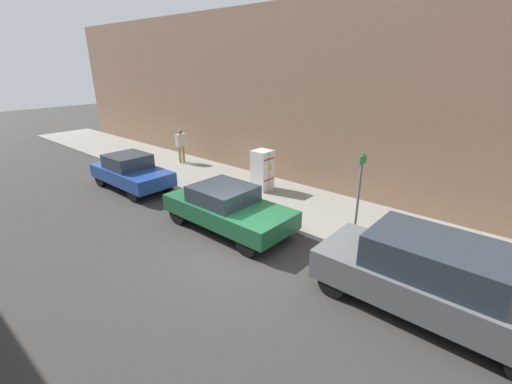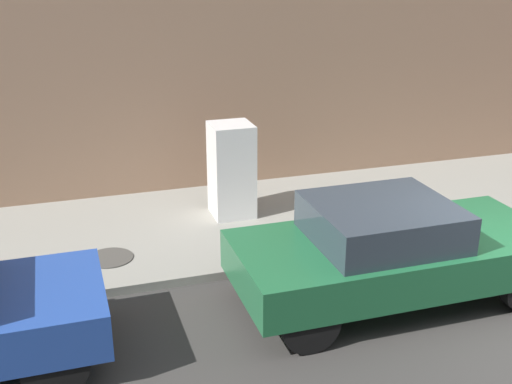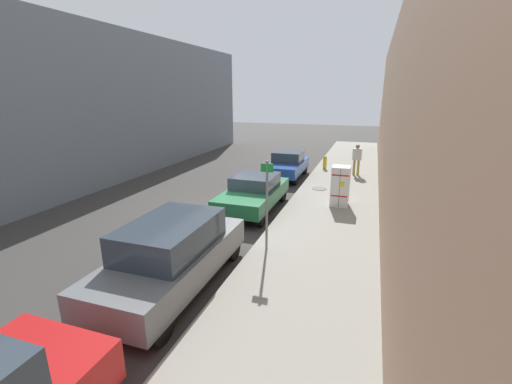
# 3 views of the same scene
# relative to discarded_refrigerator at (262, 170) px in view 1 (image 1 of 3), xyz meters

# --- Properties ---
(ground_plane) EXTENTS (80.00, 80.00, 0.00)m
(ground_plane) POSITION_rel_discarded_refrigerator_xyz_m (4.28, 2.67, -0.95)
(ground_plane) COLOR #383533
(sidewalk_slab) EXTENTS (3.65, 44.00, 0.14)m
(sidewalk_slab) POSITION_rel_discarded_refrigerator_xyz_m (0.27, 2.67, -0.88)
(sidewalk_slab) COLOR gray
(sidewalk_slab) RESTS_ON ground
(building_facade_near) EXTENTS (2.17, 39.60, 7.28)m
(building_facade_near) POSITION_rel_discarded_refrigerator_xyz_m (-2.64, 2.67, 2.69)
(building_facade_near) COLOR #937056
(building_facade_near) RESTS_ON ground
(discarded_refrigerator) EXTENTS (0.71, 0.71, 1.63)m
(discarded_refrigerator) POSITION_rel_discarded_refrigerator_xyz_m (0.00, 0.00, 0.00)
(discarded_refrigerator) COLOR white
(discarded_refrigerator) RESTS_ON sidewalk_slab
(manhole_cover) EXTENTS (0.70, 0.70, 0.02)m
(manhole_cover) POSITION_rel_discarded_refrigerator_xyz_m (1.14, -2.24, -0.81)
(manhole_cover) COLOR #47443F
(manhole_cover) RESTS_ON sidewalk_slab
(street_sign_post) EXTENTS (0.36, 0.07, 2.67)m
(street_sign_post) POSITION_rel_discarded_refrigerator_xyz_m (1.64, 4.86, 0.67)
(street_sign_post) COLOR slate
(street_sign_post) RESTS_ON sidewalk_slab
(fire_hydrant) EXTENTS (0.22, 0.22, 0.78)m
(fire_hydrant) POSITION_rel_discarded_refrigerator_xyz_m (1.51, -6.78, -0.41)
(fire_hydrant) COLOR gold
(fire_hydrant) RESTS_ON sidewalk_slab
(pedestrian_walking_far) EXTENTS (0.50, 0.23, 1.72)m
(pedestrian_walking_far) POSITION_rel_discarded_refrigerator_xyz_m (-0.36, -5.76, 0.18)
(pedestrian_walking_far) COLOR #A8934C
(pedestrian_walking_far) RESTS_ON sidewalk_slab
(parked_hatchback_blue) EXTENTS (1.73, 3.88, 1.46)m
(parked_hatchback_blue) POSITION_rel_discarded_refrigerator_xyz_m (3.27, -4.46, -0.20)
(parked_hatchback_blue) COLOR #23479E
(parked_hatchback_blue) RESTS_ON ground
(parked_sedan_green) EXTENTS (1.88, 4.31, 1.42)m
(parked_sedan_green) POSITION_rel_discarded_refrigerator_xyz_m (3.27, 1.29, -0.21)
(parked_sedan_green) COLOR #1E6038
(parked_sedan_green) RESTS_ON ground
(parked_suv_gray) EXTENTS (1.91, 4.76, 1.73)m
(parked_suv_gray) POSITION_rel_discarded_refrigerator_xyz_m (3.27, 7.34, -0.07)
(parked_suv_gray) COLOR slate
(parked_suv_gray) RESTS_ON ground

